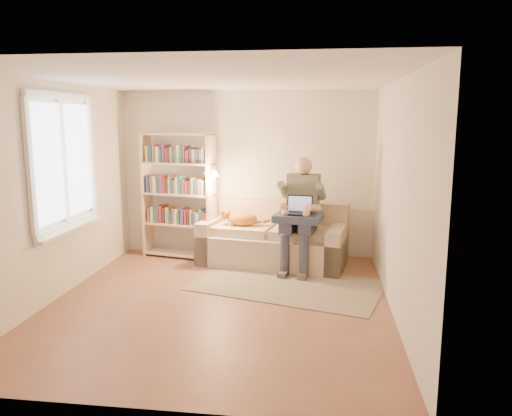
# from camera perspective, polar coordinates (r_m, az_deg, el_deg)

# --- Properties ---
(floor) EXTENTS (4.50, 4.50, 0.00)m
(floor) POSITION_cam_1_polar(r_m,az_deg,el_deg) (6.08, -4.17, -10.75)
(floor) COLOR brown
(floor) RESTS_ON ground
(ceiling) EXTENTS (4.00, 4.50, 0.02)m
(ceiling) POSITION_cam_1_polar(r_m,az_deg,el_deg) (5.69, -4.52, 14.50)
(ceiling) COLOR white
(ceiling) RESTS_ON wall_back
(wall_left) EXTENTS (0.02, 4.50, 2.60)m
(wall_left) POSITION_cam_1_polar(r_m,az_deg,el_deg) (6.45, -22.02, 1.70)
(wall_left) COLOR silver
(wall_left) RESTS_ON floor
(wall_right) EXTENTS (0.02, 4.50, 2.60)m
(wall_right) POSITION_cam_1_polar(r_m,az_deg,el_deg) (5.69, 15.81, 1.02)
(wall_right) COLOR silver
(wall_right) RESTS_ON floor
(wall_back) EXTENTS (4.00, 0.02, 2.60)m
(wall_back) POSITION_cam_1_polar(r_m,az_deg,el_deg) (7.94, -1.04, 3.90)
(wall_back) COLOR silver
(wall_back) RESTS_ON floor
(wall_front) EXTENTS (4.00, 0.02, 2.60)m
(wall_front) POSITION_cam_1_polar(r_m,az_deg,el_deg) (3.61, -11.61, -3.92)
(wall_front) COLOR silver
(wall_front) RESTS_ON floor
(window) EXTENTS (0.12, 1.52, 1.69)m
(window) POSITION_cam_1_polar(r_m,az_deg,el_deg) (6.59, -20.81, 2.61)
(window) COLOR white
(window) RESTS_ON wall_left
(sofa) EXTENTS (2.28, 1.32, 0.91)m
(sofa) POSITION_cam_1_polar(r_m,az_deg,el_deg) (7.56, 2.00, -3.89)
(sofa) COLOR tan
(sofa) RESTS_ON floor
(person) EXTENTS (0.57, 0.80, 1.62)m
(person) POSITION_cam_1_polar(r_m,az_deg,el_deg) (7.18, 5.16, -0.00)
(person) COLOR slate
(person) RESTS_ON sofa
(cat) EXTENTS (0.70, 0.31, 0.25)m
(cat) POSITION_cam_1_polar(r_m,az_deg,el_deg) (7.50, -2.08, -1.20)
(cat) COLOR orange
(cat) RESTS_ON sofa
(blanket) EXTENTS (0.73, 0.63, 0.10)m
(blanket) POSITION_cam_1_polar(r_m,az_deg,el_deg) (7.02, 5.37, -1.12)
(blanket) COLOR #2B354C
(blanket) RESTS_ON person
(laptop) EXTENTS (0.41, 0.35, 0.32)m
(laptop) POSITION_cam_1_polar(r_m,az_deg,el_deg) (7.02, 5.41, -0.17)
(laptop) COLOR black
(laptop) RESTS_ON blanket
(bookshelf) EXTENTS (1.29, 0.62, 1.97)m
(bookshelf) POSITION_cam_1_polar(r_m,az_deg,el_deg) (7.84, -8.86, 2.14)
(bookshelf) COLOR beige
(bookshelf) RESTS_ON floor
(rug) EXTENTS (2.70, 2.03, 0.01)m
(rug) POSITION_cam_1_polar(r_m,az_deg,el_deg) (6.65, 3.66, -8.80)
(rug) COLOR gray
(rug) RESTS_ON floor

